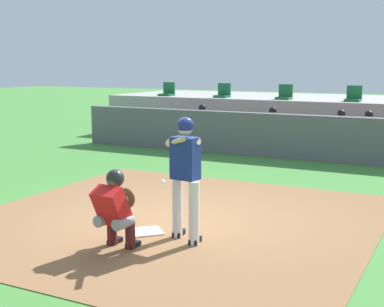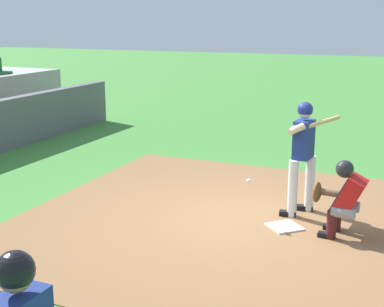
# 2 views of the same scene
# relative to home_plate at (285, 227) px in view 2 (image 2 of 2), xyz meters

# --- Properties ---
(ground_plane) EXTENTS (80.00, 80.00, 0.00)m
(ground_plane) POSITION_rel_home_plate_xyz_m (0.00, 0.80, -0.02)
(ground_plane) COLOR #428438
(dirt_infield) EXTENTS (6.40, 6.40, 0.01)m
(dirt_infield) POSITION_rel_home_plate_xyz_m (0.00, 0.80, -0.02)
(dirt_infield) COLOR olive
(dirt_infield) RESTS_ON ground
(home_plate) EXTENTS (0.62, 0.62, 0.02)m
(home_plate) POSITION_rel_home_plate_xyz_m (0.00, 0.00, 0.00)
(home_plate) COLOR white
(home_plate) RESTS_ON dirt_infield
(batter_at_plate) EXTENTS (0.65, 0.79, 1.80)m
(batter_at_plate) POSITION_rel_home_plate_xyz_m (0.69, -0.08, 1.01)
(batter_at_plate) COLOR silver
(batter_at_plate) RESTS_ON ground
(catcher_crouched) EXTENTS (0.50, 1.74, 1.13)m
(catcher_crouched) POSITION_rel_home_plate_xyz_m (0.00, -0.80, 0.58)
(catcher_crouched) COLOR gray
(catcher_crouched) RESTS_ON ground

